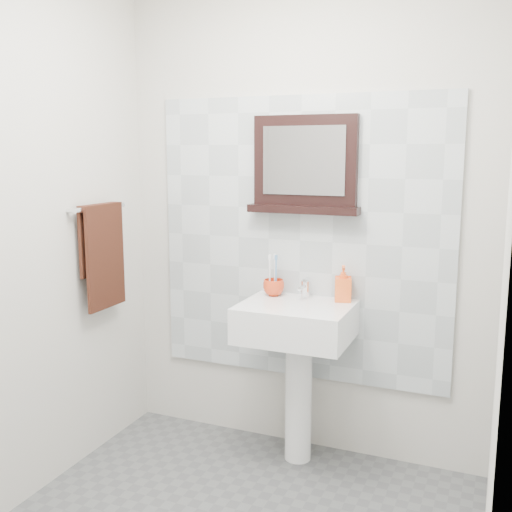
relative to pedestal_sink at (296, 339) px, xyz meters
The scene contains 10 objects.
back_wall 0.62m from the pedestal_sink, 103.80° to the left, with size 2.00×0.01×2.50m, color beige.
right_wall 1.41m from the pedestal_sink, 42.76° to the right, with size 0.01×2.20×2.50m, color beige.
splashback 0.52m from the pedestal_sink, 104.54° to the left, with size 1.60×0.02×1.50m, color #B2BCC1.
pedestal_sink is the anchor object (origin of this frame).
toothbrush_cup 0.31m from the pedestal_sink, 145.32° to the left, with size 0.11×0.11×0.09m, color red.
toothbrushes 0.37m from the pedestal_sink, 145.42° to the left, with size 0.05×0.04×0.21m.
soap_dispenser 0.37m from the pedestal_sink, 35.45° to the left, with size 0.08×0.08×0.18m, color #FF391E.
framed_mirror 0.88m from the pedestal_sink, 98.37° to the left, with size 0.59×0.11×0.50m.
towel_bar 1.22m from the pedestal_sink, 167.02° to the right, with size 0.07×0.40×0.03m.
hand_towel 1.11m from the pedestal_sink, 166.93° to the right, with size 0.06×0.30×0.55m.
Camera 1 is at (0.99, -1.90, 1.61)m, focal length 42.00 mm.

